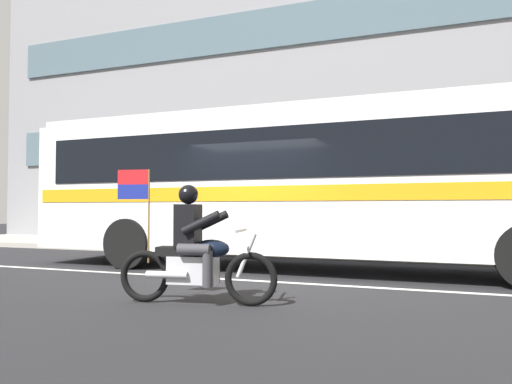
{
  "coord_description": "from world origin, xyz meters",
  "views": [
    {
      "loc": [
        3.18,
        -8.24,
        1.25
      ],
      "look_at": [
        0.27,
        -0.48,
        1.54
      ],
      "focal_mm": 33.04,
      "sensor_mm": 36.0,
      "label": 1
    }
  ],
  "objects": [
    {
      "name": "ground_plane",
      "position": [
        0.0,
        0.0,
        0.0
      ],
      "size": [
        60.0,
        60.0,
        0.0
      ],
      "primitive_type": "plane",
      "color": "black"
    },
    {
      "name": "sidewalk_curb",
      "position": [
        0.0,
        5.1,
        0.07
      ],
      "size": [
        28.0,
        3.8,
        0.15
      ],
      "primitive_type": "cube",
      "color": "#A39E93",
      "rests_on": "ground_plane"
    },
    {
      "name": "lane_center_stripe",
      "position": [
        0.0,
        -0.6,
        0.0
      ],
      "size": [
        26.6,
        0.14,
        0.01
      ],
      "primitive_type": "cube",
      "color": "silver",
      "rests_on": "ground_plane"
    },
    {
      "name": "office_building_facade",
      "position": [
        0.0,
        7.39,
        5.36
      ],
      "size": [
        28.0,
        0.89,
        10.71
      ],
      "color": "gray",
      "rests_on": "ground_plane"
    },
    {
      "name": "transit_bus",
      "position": [
        1.13,
        1.19,
        1.88
      ],
      "size": [
        12.59,
        2.73,
        3.22
      ],
      "color": "white",
      "rests_on": "ground_plane"
    },
    {
      "name": "motorcycle_with_rider",
      "position": [
        0.25,
        -2.72,
        0.67
      ],
      "size": [
        2.17,
        0.73,
        1.78
      ],
      "color": "black",
      "rests_on": "ground_plane"
    },
    {
      "name": "fire_hydrant",
      "position": [
        3.22,
        4.25,
        0.52
      ],
      "size": [
        0.22,
        0.3,
        0.75
      ],
      "color": "gold",
      "rests_on": "sidewalk_curb"
    }
  ]
}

